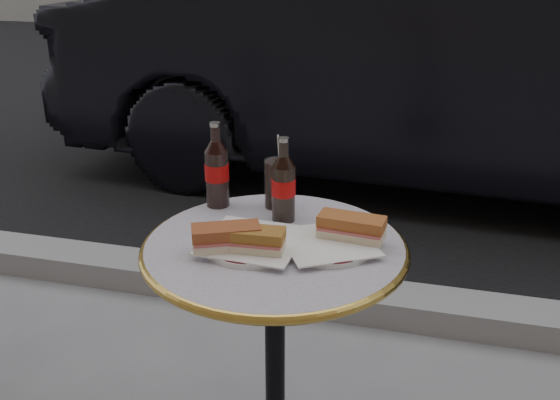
% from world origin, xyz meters
% --- Properties ---
extents(asphalt_road, '(40.00, 8.00, 0.00)m').
position_xyz_m(asphalt_road, '(0.00, 5.00, 0.00)').
color(asphalt_road, black).
rests_on(asphalt_road, ground).
extents(curb, '(40.00, 0.20, 0.12)m').
position_xyz_m(curb, '(0.00, 0.90, 0.05)').
color(curb, gray).
rests_on(curb, ground).
extents(bistro_table, '(0.62, 0.62, 0.73)m').
position_xyz_m(bistro_table, '(0.00, 0.00, 0.37)').
color(bistro_table, '#BAB2C4').
rests_on(bistro_table, ground).
extents(plate_left, '(0.27, 0.27, 0.01)m').
position_xyz_m(plate_left, '(-0.04, -0.03, 0.74)').
color(plate_left, white).
rests_on(plate_left, bistro_table).
extents(plate_right, '(0.27, 0.27, 0.01)m').
position_xyz_m(plate_right, '(0.12, 0.01, 0.74)').
color(plate_right, silver).
rests_on(plate_right, bistro_table).
extents(sandwich_left_a, '(0.17, 0.13, 0.05)m').
position_xyz_m(sandwich_left_a, '(-0.09, -0.08, 0.77)').
color(sandwich_left_a, '#954826').
rests_on(sandwich_left_a, plate_left).
extents(sandwich_left_b, '(0.15, 0.08, 0.05)m').
position_xyz_m(sandwich_left_b, '(-0.03, -0.07, 0.77)').
color(sandwich_left_b, '#986226').
rests_on(sandwich_left_b, plate_left).
extents(sandwich_right, '(0.16, 0.09, 0.05)m').
position_xyz_m(sandwich_right, '(0.17, 0.04, 0.77)').
color(sandwich_right, '#A35729').
rests_on(sandwich_right, plate_right).
extents(cola_bottle_left, '(0.08, 0.08, 0.23)m').
position_xyz_m(cola_bottle_left, '(-0.20, 0.18, 0.85)').
color(cola_bottle_left, black).
rests_on(cola_bottle_left, bistro_table).
extents(cola_bottle_right, '(0.07, 0.07, 0.22)m').
position_xyz_m(cola_bottle_right, '(-0.01, 0.13, 0.84)').
color(cola_bottle_right, black).
rests_on(cola_bottle_right, bistro_table).
extents(cola_glass, '(0.08, 0.08, 0.13)m').
position_xyz_m(cola_glass, '(-0.05, 0.21, 0.80)').
color(cola_glass, black).
rests_on(cola_glass, bistro_table).
extents(parked_car, '(1.78, 4.49, 1.45)m').
position_xyz_m(parked_car, '(0.30, 2.54, 0.72)').
color(parked_car, black).
rests_on(parked_car, ground).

